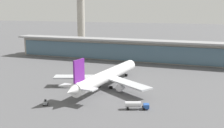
# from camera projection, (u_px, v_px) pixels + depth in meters

# --- Properties ---
(ground_plane) EXTENTS (1200.00, 1200.00, 0.00)m
(ground_plane) POSITION_uv_depth(u_px,v_px,m) (97.00, 90.00, 119.77)
(ground_plane) COLOR #515154
(airliner_on_stand) EXTENTS (48.31, 63.26, 16.85)m
(airliner_on_stand) POSITION_uv_depth(u_px,v_px,m) (107.00, 76.00, 122.56)
(airliner_on_stand) COLOR white
(airliner_on_stand) RESTS_ON ground
(service_truck_near_nose_blue) EXTENTS (8.86, 4.97, 2.95)m
(service_truck_near_nose_blue) POSITION_uv_depth(u_px,v_px,m) (136.00, 105.00, 95.97)
(service_truck_near_nose_blue) COLOR #234C9E
(service_truck_near_nose_blue) RESTS_ON ground
(service_truck_under_wing_yellow) EXTENTS (6.47, 8.48, 2.95)m
(service_truck_under_wing_yellow) POSITION_uv_depth(u_px,v_px,m) (84.00, 80.00, 129.91)
(service_truck_under_wing_yellow) COLOR yellow
(service_truck_under_wing_yellow) RESTS_ON ground
(service_truck_mid_apron_grey) EXTENTS (2.87, 3.33, 2.05)m
(service_truck_mid_apron_grey) POSITION_uv_depth(u_px,v_px,m) (45.00, 103.00, 100.39)
(service_truck_mid_apron_grey) COLOR gray
(service_truck_mid_apron_grey) RESTS_ON ground
(terminal_building) EXTENTS (183.60, 12.80, 15.20)m
(terminal_building) POSITION_uv_depth(u_px,v_px,m) (136.00, 50.00, 183.97)
(terminal_building) COLOR #9E998E
(terminal_building) RESTS_ON ground
(control_tower) EXTENTS (12.00, 12.00, 59.52)m
(control_tower) POSITION_uv_depth(u_px,v_px,m) (81.00, 13.00, 225.27)
(control_tower) COLOR #9E998E
(control_tower) RESTS_ON ground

